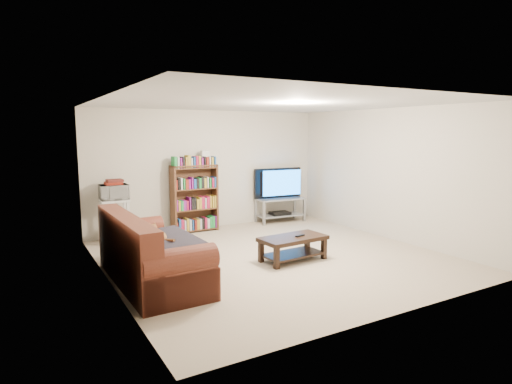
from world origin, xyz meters
TOP-DOWN VIEW (x-y plane):
  - floor at (0.00, 0.00)m, footprint 5.00×5.00m
  - ceiling at (0.00, 0.00)m, footprint 5.00×5.00m
  - wall_back at (0.00, 2.50)m, footprint 5.00×0.00m
  - wall_front at (0.00, -2.50)m, footprint 5.00×0.00m
  - wall_left at (-2.50, 0.00)m, footprint 0.00×5.00m
  - wall_right at (2.50, 0.00)m, footprint 0.00×5.00m
  - sofa at (-2.07, -0.15)m, footprint 0.97×2.16m
  - blanket at (-1.88, -0.30)m, footprint 0.94×1.15m
  - cat at (-1.89, -0.10)m, footprint 0.25×0.59m
  - coffee_table at (0.15, -0.30)m, footprint 1.07×0.59m
  - remote at (0.25, -0.34)m, footprint 0.18×0.08m
  - tv_stand at (1.56, 2.22)m, footprint 1.09×0.55m
  - television at (1.56, 2.22)m, footprint 1.14×0.24m
  - dvd_player at (1.56, 2.22)m, footprint 0.44×0.33m
  - bookshelf at (-0.42, 2.28)m, footprint 0.92×0.30m
  - shelf_clutter at (-0.32, 2.29)m, footprint 0.68×0.21m
  - microwave_stand at (-1.98, 2.17)m, footprint 0.49×0.36m
  - microwave at (-1.98, 2.17)m, footprint 0.48×0.33m
  - game_boxes at (-1.98, 2.17)m, footprint 0.28×0.25m

SIDE VIEW (x-z plane):
  - floor at x=0.00m, z-range 0.00..0.00m
  - dvd_player at x=1.56m, z-range 0.16..0.22m
  - coffee_table at x=0.15m, z-range 0.07..0.45m
  - sofa at x=-2.07m, z-range -0.14..0.78m
  - tv_stand at x=1.56m, z-range 0.09..0.62m
  - remote at x=0.25m, z-range 0.38..0.40m
  - microwave_stand at x=-1.98m, z-range 0.11..0.89m
  - blanket at x=-1.88m, z-range 0.45..0.63m
  - cat at x=-1.89m, z-range 0.51..0.69m
  - bookshelf at x=-0.42m, z-range 0.02..1.35m
  - television at x=1.56m, z-range 0.53..1.18m
  - microwave at x=-1.98m, z-range 0.78..1.05m
  - game_boxes at x=-1.98m, z-range 1.05..1.10m
  - wall_back at x=0.00m, z-range -1.30..3.70m
  - wall_front at x=0.00m, z-range -1.30..3.70m
  - wall_left at x=-2.50m, z-range -1.30..3.70m
  - wall_right at x=2.50m, z-range -1.30..3.70m
  - shelf_clutter at x=-0.32m, z-range 1.29..1.57m
  - ceiling at x=0.00m, z-range 2.40..2.40m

